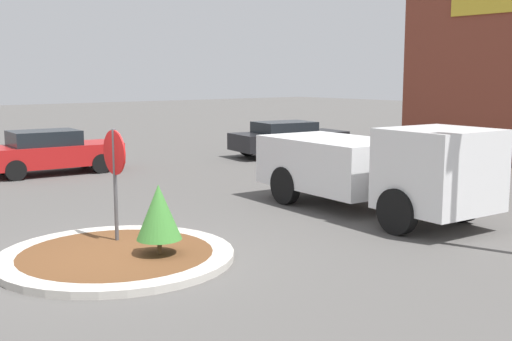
% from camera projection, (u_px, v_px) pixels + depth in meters
% --- Properties ---
extents(ground_plane, '(120.00, 120.00, 0.00)m').
position_uv_depth(ground_plane, '(116.00, 260.00, 11.15)').
color(ground_plane, '#514F4C').
extents(traffic_island, '(4.09, 4.09, 0.13)m').
position_uv_depth(traffic_island, '(116.00, 256.00, 11.14)').
color(traffic_island, '#BCB7AD').
rests_on(traffic_island, ground_plane).
extents(stop_sign, '(0.83, 0.07, 2.21)m').
position_uv_depth(stop_sign, '(115.00, 165.00, 11.76)').
color(stop_sign, '#4C4C51').
rests_on(stop_sign, ground_plane).
extents(island_shrub, '(0.78, 0.78, 1.21)m').
position_uv_depth(island_shrub, '(159.00, 212.00, 10.93)').
color(island_shrub, brown).
rests_on(island_shrub, traffic_island).
extents(utility_truck, '(6.15, 2.61, 2.10)m').
position_uv_depth(utility_truck, '(372.00, 167.00, 14.71)').
color(utility_truck, silver).
rests_on(utility_truck, ground_plane).
extents(parked_sedan_black, '(2.56, 4.81, 1.37)m').
position_uv_depth(parked_sedan_black, '(288.00, 138.00, 25.26)').
color(parked_sedan_black, black).
rests_on(parked_sedan_black, ground_plane).
extents(parked_sedan_red, '(2.11, 4.47, 1.42)m').
position_uv_depth(parked_sedan_red, '(50.00, 152.00, 20.73)').
color(parked_sedan_red, '#B21919').
rests_on(parked_sedan_red, ground_plane).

